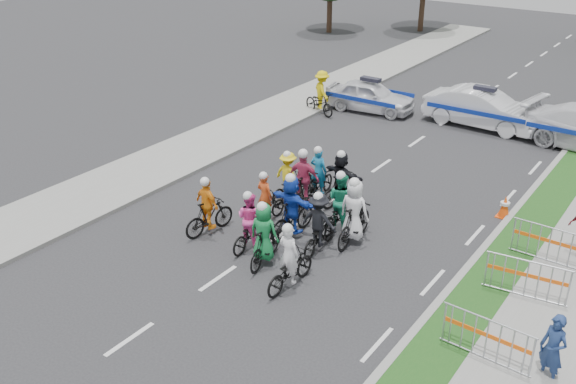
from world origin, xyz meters
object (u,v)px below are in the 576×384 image
Objects in this scene: cone_0 at (505,207)px; rider_2 at (250,226)px; rider_12 at (319,181)px; spectator_0 at (553,349)px; barrier_0 at (486,341)px; parked_bike at (319,103)px; rider_9 at (304,186)px; barrier_1 at (526,281)px; rider_8 at (341,208)px; rider_11 at (341,182)px; police_car_0 at (370,96)px; rider_7 at (354,218)px; rider_4 at (319,228)px; marshal_hiviz at (322,91)px; rider_6 at (266,206)px; barrier_2 at (549,246)px; rider_3 at (209,212)px; rider_0 at (290,266)px; rider_10 at (289,181)px; rider_1 at (265,240)px; police_car_1 at (482,109)px; rider_5 at (292,210)px.

rider_2 is at bearing -131.47° from cone_0.
rider_12 reaches higher than spectator_0.
barrier_0 is 1.08× the size of parked_bike.
rider_9 is 8.08m from barrier_0.
barrier_1 is (7.11, -1.05, -0.21)m from rider_9.
rider_11 is at bearing -50.12° from rider_8.
police_car_0 reaches higher than barrier_0.
rider_7 reaches higher than parked_bike.
rider_4 is at bearing 160.15° from barrier_0.
barrier_0 is (11.86, -12.34, -0.35)m from marshal_hiviz.
rider_7 is 1.09× the size of parked_bike.
rider_6 is at bearing 7.41° from rider_7.
rider_7 reaches higher than barrier_2.
parked_bike is (-1.60, -1.66, -0.19)m from police_car_0.
rider_3 is 1.74m from rider_6.
cone_0 is (3.17, 6.85, -0.26)m from rider_0.
rider_10 is 7.97m from barrier_1.
rider_6 is at bearing 65.60° from rider_9.
rider_1 reaches higher than marshal_hiviz.
rider_10 is at bearing 152.71° from barrier_0.
rider_0 is 1.01× the size of rider_3.
rider_6 is 0.91× the size of parked_bike.
rider_1 reaches higher than rider_3.
barrier_1 is at bearing -168.78° from rider_2.
parked_bike is at bearing 148.62° from barrier_2.
rider_4 is 0.98× the size of parked_bike.
rider_7 is at bearing 179.01° from barrier_1.
rider_1 reaches higher than rider_4.
spectator_0 is at bearing 161.11° from rider_11.
rider_2 reaches higher than parked_bike.
rider_7 is at bearing -166.81° from rider_6.
police_car_1 is 2.56× the size of parked_bike.
rider_5 is 1.09× the size of rider_12.
rider_6 is 7.88m from barrier_0.
police_car_1 is at bearing -109.02° from rider_9.
parked_bike is (-4.72, 10.93, -0.16)m from rider_2.
rider_7 is at bearing 136.56° from rider_12.
parked_bike reaches higher than cone_0.
rider_11 reaches higher than parked_bike.
police_car_1 is at bearing 139.62° from spectator_0.
rider_10 is at bearing -134.50° from parked_bike.
rider_12 is at bearing -69.15° from rider_5.
police_car_0 is at bearing -54.91° from rider_11.
rider_11 reaches higher than barrier_1.
rider_11 is at bearing 176.00° from police_car_1.
rider_2 is 1.33m from rider_5.
rider_5 is at bearing -174.72° from barrier_1.
rider_1 is 0.93× the size of barrier_0.
rider_0 reaches higher than barrier_0.
rider_6 is 1.52m from rider_9.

